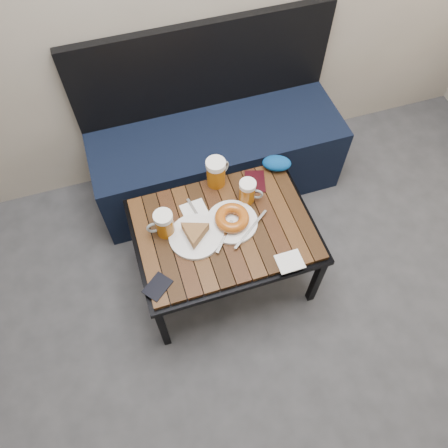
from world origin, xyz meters
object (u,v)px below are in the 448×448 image
object	(u,v)px
beer_mug_right	(248,191)
beer_mug_centre	(216,172)
bench	(216,151)
beer_mug_left	(164,224)
passport_burgundy	(255,181)
cafe_table	(224,232)
passport_navy	(158,287)
plate_pie	(195,234)
plate_bagel	(232,220)
knit_pouch	(277,163)

from	to	relation	value
beer_mug_right	beer_mug_centre	bearing A→B (deg)	153.59
bench	beer_mug_left	distance (m)	0.76
bench	beer_mug_left	bearing A→B (deg)	-126.06
bench	passport_burgundy	world-z (taller)	bench
cafe_table	passport_navy	world-z (taller)	passport_navy
beer_mug_centre	passport_navy	xyz separation A→B (m)	(-0.41, -0.46, -0.07)
passport_navy	beer_mug_centre	bearing A→B (deg)	100.00
cafe_table	plate_pie	bearing A→B (deg)	-175.16
plate_bagel	passport_navy	world-z (taller)	plate_bagel
bench	beer_mug_centre	xyz separation A→B (m)	(-0.11, -0.37, 0.28)
beer_mug_left	cafe_table	bearing A→B (deg)	170.35
beer_mug_left	plate_bagel	size ratio (longest dim) A/B	0.47
passport_navy	passport_burgundy	size ratio (longest dim) A/B	0.86
cafe_table	beer_mug_right	xyz separation A→B (m)	(0.15, 0.12, 0.11)
cafe_table	beer_mug_right	world-z (taller)	beer_mug_right
plate_bagel	passport_burgundy	bearing A→B (deg)	46.43
plate_bagel	passport_navy	bearing A→B (deg)	-152.49
cafe_table	knit_pouch	xyz separation A→B (m)	(0.36, 0.26, 0.08)
beer_mug_right	plate_bagel	bearing A→B (deg)	-110.21
bench	beer_mug_left	world-z (taller)	bench
bench	beer_mug_right	bearing A→B (deg)	-89.83
beer_mug_left	knit_pouch	bearing A→B (deg)	-159.34
cafe_table	plate_pie	size ratio (longest dim) A/B	3.52
beer_mug_left	knit_pouch	distance (m)	0.66
plate_pie	knit_pouch	bearing A→B (deg)	28.47
cafe_table	beer_mug_centre	bearing A→B (deg)	80.16
beer_mug_right	passport_navy	bearing A→B (deg)	-121.92
plate_pie	knit_pouch	xyz separation A→B (m)	(0.50, 0.27, 0.01)
bench	plate_bagel	size ratio (longest dim) A/B	4.77
plate_bagel	knit_pouch	distance (m)	0.40
cafe_table	passport_navy	distance (m)	0.41
cafe_table	knit_pouch	bearing A→B (deg)	35.84
plate_pie	beer_mug_centre	bearing A→B (deg)	55.65
beer_mug_centre	passport_burgundy	world-z (taller)	beer_mug_centre
bench	beer_mug_right	xyz separation A→B (m)	(0.00, -0.51, 0.26)
bench	passport_navy	distance (m)	0.99
knit_pouch	plate_pie	bearing A→B (deg)	-151.53
beer_mug_left	plate_pie	world-z (taller)	beer_mug_left
beer_mug_centre	beer_mug_right	distance (m)	0.18
beer_mug_left	passport_burgundy	distance (m)	0.52
beer_mug_right	cafe_table	bearing A→B (deg)	-116.37
beer_mug_centre	passport_burgundy	bearing A→B (deg)	-48.33
knit_pouch	bench	bearing A→B (deg)	119.24
plate_bagel	knit_pouch	size ratio (longest dim) A/B	2.02
bench	beer_mug_centre	size ratio (longest dim) A/B	9.11
plate_bagel	passport_navy	size ratio (longest dim) A/B	2.53
beer_mug_left	passport_burgundy	bearing A→B (deg)	-160.54
passport_navy	passport_burgundy	bearing A→B (deg)	85.91
beer_mug_centre	bench	bearing A→B (deg)	42.50
cafe_table	beer_mug_left	bearing A→B (deg)	167.68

